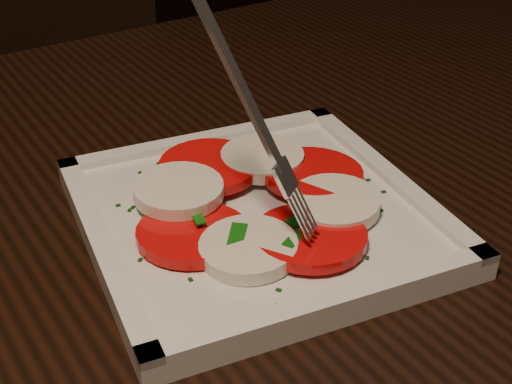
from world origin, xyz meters
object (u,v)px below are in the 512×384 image
(table, at_px, (315,251))
(plate, at_px, (256,218))
(fork, at_px, (238,112))
(chair, at_px, (41,95))

(table, xyz_separation_m, plate, (-0.10, -0.06, 0.11))
(plate, distance_m, fork, 0.11)
(chair, distance_m, fork, 0.90)
(chair, bearing_deg, fork, -70.93)
(table, distance_m, plate, 0.16)
(chair, bearing_deg, table, -61.74)
(table, height_order, fork, fork)
(table, bearing_deg, chair, 97.50)
(fork, bearing_deg, plate, 6.43)
(table, distance_m, chair, 0.76)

